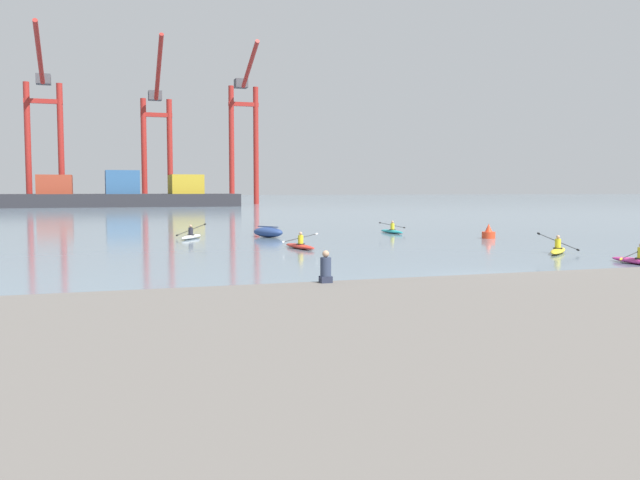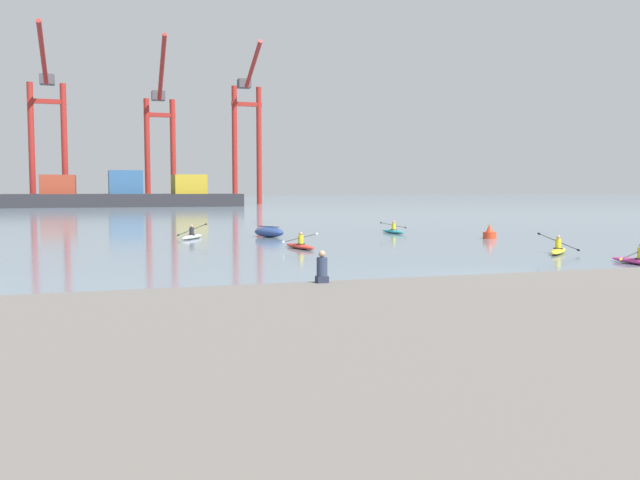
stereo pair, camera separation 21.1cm
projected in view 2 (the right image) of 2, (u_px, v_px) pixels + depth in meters
ground_plane at (499, 279)px, 25.23m from camera, size 800.00×800.00×0.00m
container_barge at (126, 195)px, 132.79m from camera, size 44.49×11.85×6.99m
gantry_crane_west at (47, 121)px, 135.67m from camera, size 7.35×20.46×33.41m
gantry_crane_west_mid at (160, 130)px, 147.15m from camera, size 6.69×18.08×34.01m
gantry_crane_east_mid at (247, 126)px, 154.24m from camera, size 6.85×18.15×34.25m
capsized_dinghy at (269, 232)px, 47.24m from camera, size 2.28×2.80×0.76m
channel_buoy at (490, 233)px, 45.99m from camera, size 0.90×0.90×1.00m
kayak_magenta at (639, 261)px, 29.96m from camera, size 2.19×3.42×1.03m
kayak_white at (192, 236)px, 45.75m from camera, size 2.11×3.29×1.07m
kayak_red at (300, 246)px, 38.03m from camera, size 2.24×3.45×0.95m
kayak_yellow at (558, 250)px, 35.20m from camera, size 2.82×2.84×1.08m
kayak_teal at (393, 231)px, 51.56m from camera, size 2.26×3.43×0.95m
seated_onlooker at (322, 268)px, 18.76m from camera, size 0.32×0.30×0.90m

